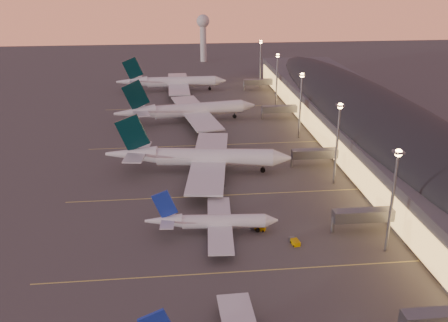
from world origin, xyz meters
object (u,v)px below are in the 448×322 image
airliner_wide_near (199,157)px  baggage_tug_d (295,242)px  airliner_wide_mid (187,111)px  baggage_tug_c (258,228)px  airliner_narrow_north (212,222)px  radar_tower (203,30)px  airliner_wide_far (172,82)px

airliner_wide_near → baggage_tug_d: (20.66, -48.59, -4.50)m
airliner_wide_mid → baggage_tug_c: airliner_wide_mid is taller
airliner_wide_near → baggage_tug_c: size_ratio=14.24×
airliner_narrow_north → baggage_tug_d: bearing=-16.8°
radar_tower → baggage_tug_c: radar_tower is taller
airliner_wide_far → radar_tower: (23.10, 89.40, 16.99)m
radar_tower → baggage_tug_c: 247.43m
airliner_wide_far → radar_tower: size_ratio=1.82×
radar_tower → airliner_wide_far: bearing=-104.5°
baggage_tug_d → airliner_narrow_north: bearing=-120.3°
airliner_narrow_north → radar_tower: bearing=90.7°
airliner_narrow_north → airliner_wide_near: (-1.00, 41.08, 1.91)m
baggage_tug_d → airliner_wide_mid: bearing=-177.5°
airliner_wide_near → airliner_wide_far: bearing=101.6°
airliner_narrow_north → radar_tower: size_ratio=1.04×
airliner_wide_mid → airliner_wide_far: bearing=86.0°
airliner_wide_far → baggage_tug_c: (20.70, -157.10, -4.33)m
airliner_wide_near → baggage_tug_c: (13.00, -40.72, -4.49)m
radar_tower → baggage_tug_d: size_ratio=7.83×
airliner_wide_mid → baggage_tug_d: 108.19m
baggage_tug_c → airliner_wide_mid: bearing=125.4°
radar_tower → airliner_wide_near: bearing=-94.3°
airliner_wide_near → airliner_wide_far: airliner_wide_near is taller
airliner_wide_mid → baggage_tug_d: airliner_wide_mid is taller
airliner_wide_near → airliner_wide_far: 116.63m
airliner_wide_far → baggage_tug_c: size_ratio=13.76×
airliner_narrow_north → airliner_wide_mid: bearing=95.6°
radar_tower → baggage_tug_d: 255.32m
airliner_narrow_north → airliner_wide_far: 157.71m
airliner_wide_far → baggage_tug_d: airliner_wide_far is taller
baggage_tug_c → airliner_wide_far: bearing=124.4°
airliner_narrow_north → baggage_tug_d: size_ratio=8.15×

